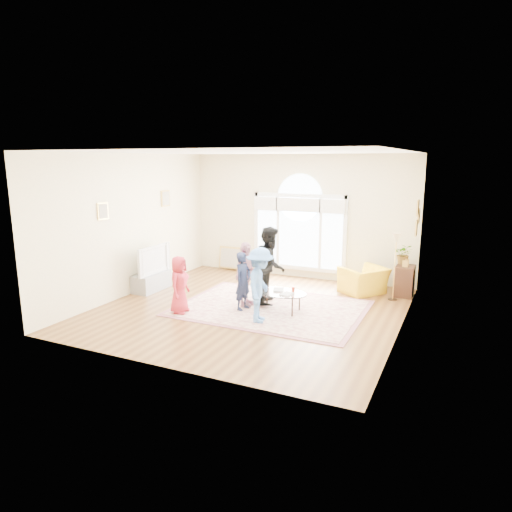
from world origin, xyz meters
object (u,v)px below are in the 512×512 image
at_px(area_rug, 271,308).
at_px(tv_console, 152,281).
at_px(armchair, 364,280).
at_px(coffee_table, 279,293).
at_px(television, 151,259).

xyz_separation_m(area_rug, tv_console, (-3.12, 0.07, 0.20)).
bearing_deg(armchair, area_rug, -1.91).
height_order(area_rug, tv_console, tv_console).
bearing_deg(coffee_table, armchair, 58.24).
bearing_deg(area_rug, tv_console, 178.66).
relative_size(area_rug, tv_console, 3.60).
distance_m(television, armchair, 5.01).
distance_m(tv_console, television, 0.54).
relative_size(tv_console, television, 0.87).
relative_size(tv_console, armchair, 1.05).
xyz_separation_m(television, armchair, (4.64, 1.85, -0.44)).
distance_m(television, coffee_table, 3.38).
bearing_deg(television, area_rug, -1.34).
relative_size(coffee_table, armchair, 1.21).
height_order(tv_console, armchair, armchair).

